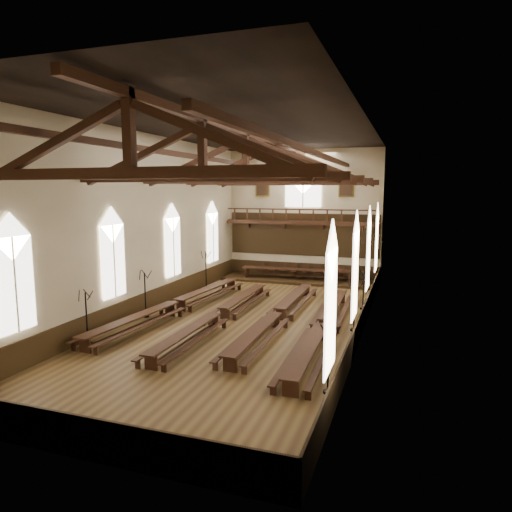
% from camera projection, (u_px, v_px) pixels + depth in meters
% --- Properties ---
extents(ground, '(26.00, 26.00, 0.00)m').
position_uv_depth(ground, '(246.00, 322.00, 24.01)').
color(ground, brown).
rests_on(ground, ground).
extents(room_walls, '(26.00, 26.00, 26.00)m').
position_uv_depth(room_walls, '(246.00, 199.00, 23.09)').
color(room_walls, beige).
rests_on(room_walls, ground).
extents(wainscot_band, '(12.00, 26.00, 1.20)m').
position_uv_depth(wainscot_band, '(246.00, 311.00, 23.93)').
color(wainscot_band, '#372410').
rests_on(wainscot_band, ground).
extents(side_windows, '(11.85, 19.80, 4.50)m').
position_uv_depth(side_windows, '(246.00, 252.00, 23.48)').
color(side_windows, white).
rests_on(side_windows, room_walls).
extents(end_window, '(2.80, 0.12, 3.80)m').
position_uv_depth(end_window, '(303.00, 186.00, 35.06)').
color(end_window, silver).
rests_on(end_window, room_walls).
extents(minstrels_gallery, '(11.80, 1.24, 3.70)m').
position_uv_depth(minstrels_gallery, '(302.00, 229.00, 35.31)').
color(minstrels_gallery, '#3E2213').
rests_on(minstrels_gallery, room_walls).
extents(portraits, '(7.75, 0.09, 1.45)m').
position_uv_depth(portraits, '(303.00, 187.00, 35.08)').
color(portraits, brown).
rests_on(portraits, room_walls).
extents(roof_trusses, '(11.70, 25.70, 2.80)m').
position_uv_depth(roof_trusses, '(246.00, 164.00, 22.83)').
color(roof_trusses, '#3E2213').
rests_on(roof_trusses, room_walls).
extents(refectory_row_a, '(2.14, 14.51, 0.75)m').
position_uv_depth(refectory_row_a, '(176.00, 304.00, 25.64)').
color(refectory_row_a, '#3E2213').
rests_on(refectory_row_a, ground).
extents(refectory_row_b, '(1.41, 13.89, 0.70)m').
position_uv_depth(refectory_row_b, '(219.00, 314.00, 23.77)').
color(refectory_row_b, '#3E2213').
rests_on(refectory_row_b, ground).
extents(refectory_row_c, '(1.50, 14.10, 0.72)m').
position_uv_depth(refectory_row_c, '(278.00, 314.00, 23.67)').
color(refectory_row_c, '#3E2213').
rests_on(refectory_row_c, ground).
extents(refectory_row_d, '(1.65, 14.23, 0.73)m').
position_uv_depth(refectory_row_d, '(323.00, 325.00, 21.65)').
color(refectory_row_d, '#3E2213').
rests_on(refectory_row_d, ground).
extents(dais, '(11.40, 2.80, 0.19)m').
position_uv_depth(dais, '(297.00, 280.00, 34.69)').
color(dais, '#372410').
rests_on(dais, ground).
extents(high_table, '(8.59, 1.46, 0.80)m').
position_uv_depth(high_table, '(297.00, 270.00, 34.58)').
color(high_table, '#3E2213').
rests_on(high_table, dais).
extents(high_chairs, '(6.77, 0.48, 1.05)m').
position_uv_depth(high_chairs, '(299.00, 270.00, 35.38)').
color(high_chairs, '#3E2213').
rests_on(high_chairs, dais).
extents(candelabrum_left_near, '(0.70, 0.78, 2.53)m').
position_uv_depth(candelabrum_left_near, '(87.00, 328.00, 20.43)').
color(candelabrum_left_near, black).
rests_on(candelabrum_left_near, ground).
extents(candelabrum_left_mid, '(0.72, 0.80, 2.62)m').
position_uv_depth(candelabrum_left_mid, '(146.00, 303.00, 24.89)').
color(candelabrum_left_mid, black).
rests_on(candelabrum_left_mid, ground).
extents(candelabrum_left_far, '(0.78, 0.80, 2.67)m').
position_uv_depth(candelabrum_left_far, '(206.00, 277.00, 32.20)').
color(candelabrum_left_far, black).
rests_on(candelabrum_left_far, ground).
extents(candelabrum_right_near, '(0.72, 0.69, 2.40)m').
position_uv_depth(candelabrum_right_near, '(328.00, 373.00, 15.52)').
color(candelabrum_right_near, black).
rests_on(candelabrum_right_near, ground).
extents(candelabrum_right_mid, '(0.75, 0.70, 2.47)m').
position_uv_depth(candelabrum_right_mid, '(354.00, 316.00, 22.44)').
color(candelabrum_right_mid, black).
rests_on(candelabrum_right_mid, ground).
extents(candelabrum_right_far, '(0.65, 0.71, 2.31)m').
position_uv_depth(candelabrum_right_far, '(363.00, 297.00, 26.52)').
color(candelabrum_right_far, black).
rests_on(candelabrum_right_far, ground).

